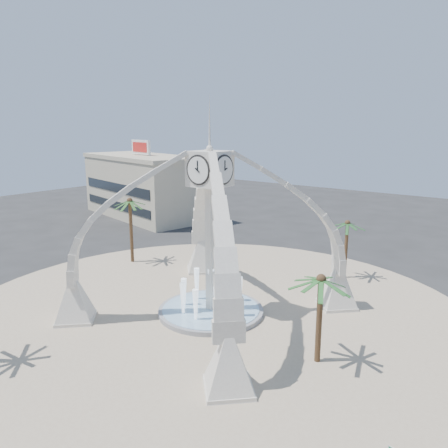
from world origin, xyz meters
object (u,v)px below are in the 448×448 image
Objects in this scene: palm_west at (130,202)px; clock_tower at (210,231)px; palm_east at (321,280)px; fountain at (211,310)px; palm_north at (347,224)px.

clock_tower is at bearing -18.41° from palm_west.
clock_tower is 2.98× the size of palm_east.
palm_west is (-14.75, 4.91, -0.05)m from clock_tower.
fountain is 16.72m from palm_west.
fountain is at bearing 171.51° from palm_east.
clock_tower is 3.02× the size of palm_north.
fountain is at bearing -18.41° from palm_west.
fountain is 10.84m from palm_east.
palm_east reaches higher than fountain.
palm_east reaches higher than palm_north.
palm_west is (-24.29, 6.33, 1.21)m from palm_east.
clock_tower is 2.47× the size of palm_west.
clock_tower is at bearing -90.00° from fountain.
clock_tower reaches higher than palm_east.
palm_north is at bearing 70.82° from clock_tower.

